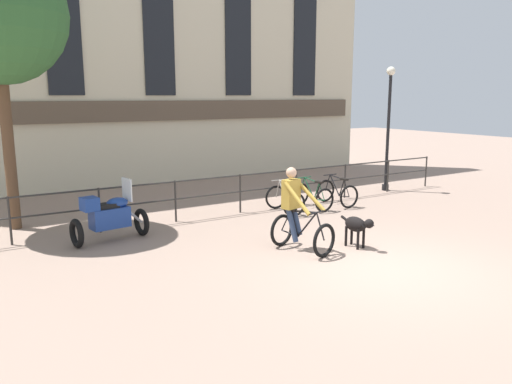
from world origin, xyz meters
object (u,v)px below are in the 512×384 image
Objects in this scene: street_lamp at (389,122)px; cyclist_with_bike at (297,214)px; parked_bicycle_near_lamp at (285,200)px; parked_bicycle_mid_left at (312,196)px; parked_motorcycle at (109,216)px; dog at (357,225)px; parked_bicycle_mid_right at (337,193)px.

cyclist_with_bike is at bearing -150.13° from street_lamp.
street_lamp is (6.46, 3.71, 1.51)m from cyclist_with_bike.
parked_bicycle_near_lamp is 0.29× the size of street_lamp.
cyclist_with_bike is 1.50× the size of parked_bicycle_mid_left.
street_lamp reaches higher than parked_bicycle_near_lamp.
street_lamp is (9.54, 1.07, 1.71)m from parked_motorcycle.
dog is 7.03m from street_lamp.
cyclist_with_bike is 3.34m from parked_bicycle_near_lamp.
parked_bicycle_near_lamp is at bearing 45.13° from cyclist_with_bike.
parked_motorcycle reaches higher than parked_bicycle_mid_left.
parked_bicycle_near_lamp is (1.72, 2.84, -0.41)m from cyclist_with_bike.
parked_motorcycle is 1.40× the size of parked_bicycle_near_lamp.
parked_bicycle_mid_right is (2.42, 3.38, -0.12)m from dog.
parked_motorcycle is 6.65m from parked_bicycle_mid_right.
cyclist_with_bike reaches higher than dog.
parked_bicycle_mid_right is at bearing 49.06° from dog.
parked_bicycle_mid_left is at bearing -172.17° from parked_bicycle_near_lamp.
dog is 0.22× the size of street_lamp.
dog is (1.15, -0.54, -0.28)m from cyclist_with_bike.
cyclist_with_bike is 7.61m from street_lamp.
parked_bicycle_near_lamp is (0.56, 3.38, -0.12)m from dog.
cyclist_with_bike reaches higher than parked_bicycle_mid_left.
parked_motorcycle is at bearing 2.74° from parked_bicycle_mid_right.
cyclist_with_bike is 3.90m from parked_bicycle_mid_left.
parked_bicycle_near_lamp is at bearing -95.20° from parked_motorcycle.
parked_bicycle_near_lamp is 1.06× the size of parked_bicycle_mid_right.
parked_motorcycle is 1.47× the size of parked_bicycle_mid_left.
parked_motorcycle is at bearing -173.61° from street_lamp.
parked_bicycle_mid_right is at bearing 24.79° from cyclist_with_bike.
cyclist_with_bike is 1.30m from dog.
parked_bicycle_mid_left is (5.71, 0.20, -0.20)m from parked_motorcycle.
dog is at bearing 64.03° from parked_bicycle_mid_left.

